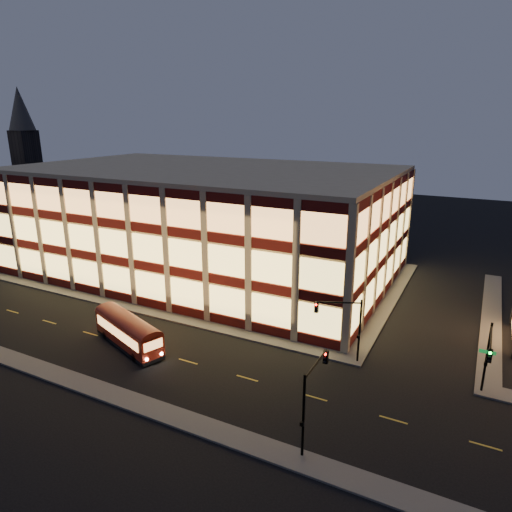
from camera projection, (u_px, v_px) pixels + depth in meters
The scene contains 12 objects.
ground at pixel (145, 316), 50.26m from camera, with size 200.00×200.00×0.00m, color black.
sidewalk_office_south at pixel (131, 307), 52.40m from camera, with size 54.00×2.00×0.15m, color #514F4C.
sidewalk_office_east at pixel (389, 299), 54.64m from camera, with size 2.00×30.00×0.15m, color #514F4C.
sidewalk_tower_west at pixel (491, 317), 49.83m from camera, with size 2.00×30.00×0.15m, color #514F4C.
sidewalk_near at pixel (45, 371), 39.17m from camera, with size 100.00×2.00×0.15m, color #514F4C.
office_building at pixel (205, 219), 63.82m from camera, with size 50.45×30.45×14.50m.
church_tower at pixel (28, 168), 112.29m from camera, with size 5.00×5.00×18.00m, color #2D2621.
church_spire at pixel (20, 108), 108.22m from camera, with size 6.00×6.00×10.00m, color #4C473F.
traffic_signal_far at pixel (344, 320), 39.55m from camera, with size 3.79×1.87×6.00m.
traffic_signal_right at pixel (488, 354), 33.88m from camera, with size 1.20×4.37×6.00m.
traffic_signal_near at pixel (312, 389), 29.39m from camera, with size 0.32×4.45×6.00m.
trolley_bus at pixel (128, 330), 42.99m from camera, with size 9.41×5.36×3.11m.
Camera 1 is at (31.98, -35.48, 20.90)m, focal length 32.00 mm.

